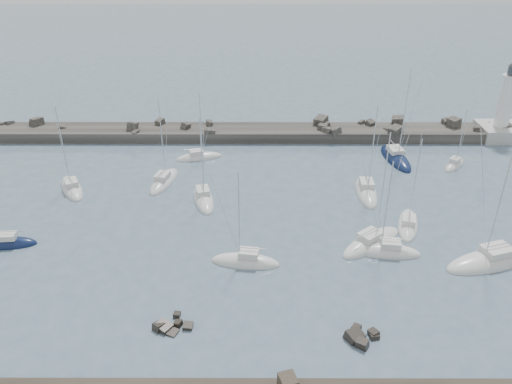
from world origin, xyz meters
TOP-DOWN VIEW (x-y plane):
  - ground at (0.00, 0.00)m, footprint 400.00×400.00m
  - rock_cluster_near at (-4.76, -9.79)m, footprint 3.96×3.29m
  - rock_cluster_far at (13.36, -11.20)m, footprint 3.61×3.42m
  - breakwater at (-7.25, 38.01)m, footprint 115.00×7.22m
  - lighthouse at (47.00, 38.00)m, footprint 7.00×7.00m
  - sailboat_1 at (-23.20, 18.21)m, footprint 6.36×8.64m
  - sailboat_2 at (-26.46, 4.10)m, footprint 7.32×2.82m
  - sailboat_3 at (-10.16, 20.39)m, footprint 4.62×9.00m
  - sailboat_4 at (-5.84, 29.02)m, footprint 7.92×4.27m
  - sailboat_5 at (2.42, 0.54)m, footprint 8.15×3.47m
  - sailboat_6 at (-3.76, 15.10)m, footprint 4.55×8.87m
  - sailboat_7 at (17.56, 4.45)m, footprint 9.47×8.52m
  - sailboat_8 at (26.35, 28.62)m, footprint 4.70×10.70m
  - sailboat_9 at (18.90, 2.52)m, footprint 8.31×3.46m
  - sailboat_10 at (23.02, 8.43)m, footprint 4.66×8.42m
  - sailboat_11 at (30.43, 0.76)m, footprint 12.15×6.97m
  - sailboat_12 at (35.21, 26.29)m, footprint 5.47×6.06m
  - sailboat_13 at (19.36, 17.13)m, footprint 3.15×9.29m

SIDE VIEW (x-z plane):
  - ground at x=0.00m, z-range 0.00..0.00m
  - rock_cluster_near at x=-4.76m, z-range -0.78..0.81m
  - sailboat_4 at x=-5.84m, z-range -5.87..6.13m
  - sailboat_10 at x=23.02m, z-range -6.24..6.51m
  - sailboat_12 at x=35.21m, z-range -4.93..5.21m
  - sailboat_3 at x=-10.16m, z-range -6.69..6.98m
  - sailboat_6 at x=-3.76m, z-range -6.60..6.89m
  - sailboat_2 at x=-26.46m, z-range -5.62..5.91m
  - sailboat_1 at x=-23.20m, z-range -6.56..6.86m
  - sailboat_7 at x=17.56m, z-range -7.56..7.85m
  - sailboat_11 at x=30.43m, z-range -8.93..9.23m
  - sailboat_8 at x=26.35m, z-range -7.99..8.29m
  - sailboat_13 at x=19.36m, z-range -7.16..7.47m
  - sailboat_9 at x=18.90m, z-range -6.32..6.63m
  - sailboat_5 at x=2.42m, z-range -6.22..6.54m
  - rock_cluster_far at x=13.36m, z-range -0.53..0.93m
  - breakwater at x=-7.25m, z-range -2.27..2.86m
  - lighthouse at x=47.00m, z-range -4.21..10.39m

